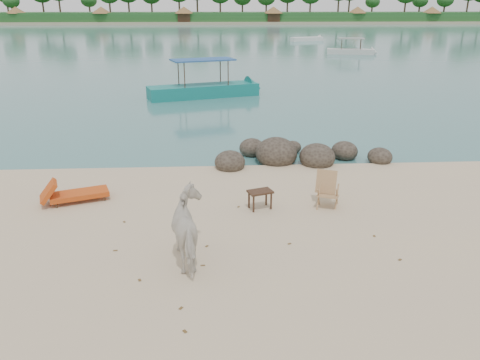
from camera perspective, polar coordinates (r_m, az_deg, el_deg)
The scene contains 12 objects.
water at distance 99.57m, azimuth -3.39°, elevation 17.56°, with size 400.00×400.00×0.00m, color #3A7574.
far_shore at distance 179.51m, azimuth -3.39°, elevation 18.93°, with size 420.00×90.00×1.40m, color tan.
far_scenery at distance 146.15m, azimuth -3.41°, elevation 19.77°, with size 420.00×18.00×9.50m.
boulders at distance 16.96m, azimuth 6.31°, elevation 3.02°, with size 6.36×2.84×1.13m.
cow at distance 10.14m, azimuth -5.90°, elevation -6.09°, with size 0.83×1.82×1.54m, color silver.
side_table at distance 12.84m, azimuth 2.45°, elevation -2.55°, with size 0.65×0.42×0.52m, color black, non-canonical shape.
lounge_chair at distance 14.08m, azimuth -19.02°, elevation -1.40°, with size 2.00×0.70×0.60m, color #C14116, non-canonical shape.
deck_chair at distance 13.08m, azimuth 10.70°, elevation -1.41°, with size 0.61×0.68×0.96m, color tan, non-canonical shape.
boat_near at distance 29.09m, azimuth -4.55°, elevation 13.72°, with size 7.58×1.70×3.67m, color #12726D, non-canonical shape.
boat_mid at distance 56.59m, azimuth 13.43°, elevation 16.19°, with size 5.88×1.32×2.87m, color beige, non-canonical shape.
boat_far at distance 76.38m, azimuth 8.18°, elevation 16.72°, with size 5.86×1.32×0.68m, color silver, non-canonical shape.
dead_leaves at distance 10.93m, azimuth -2.23°, elevation -8.44°, with size 6.55×6.33×0.00m.
Camera 1 is at (0.09, -9.43, 5.32)m, focal length 35.00 mm.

